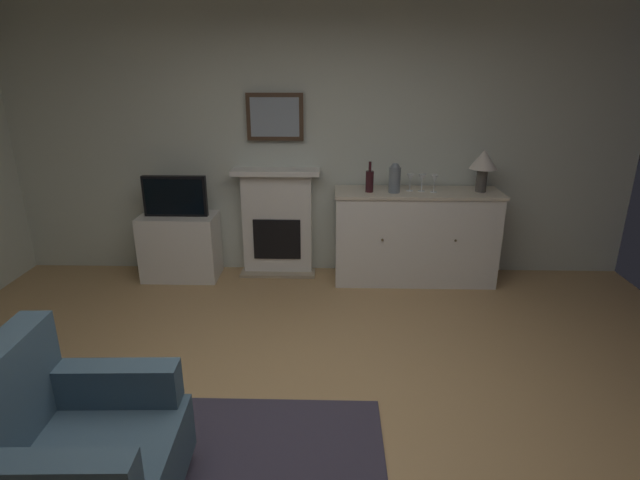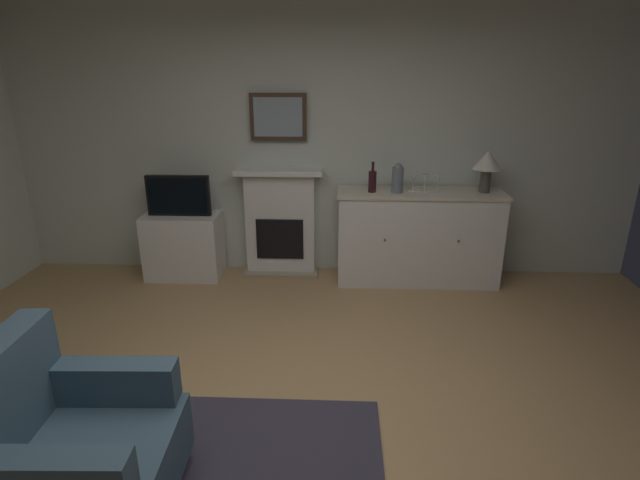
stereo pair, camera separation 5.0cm
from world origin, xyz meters
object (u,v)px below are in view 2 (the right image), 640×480
object	(u,v)px
wine_glass_left	(413,179)
tv_set	(178,196)
wine_glass_center	(425,179)
armchair	(70,450)
sideboard_cabinet	(418,237)
table_lamp	(487,163)
vase_decorative	(398,178)
wine_bottle	(372,181)
tv_cabinet	(184,246)
wine_glass_right	(438,180)
fireplace_unit	(280,222)
framed_picture	(278,117)

from	to	relation	value
wine_glass_left	tv_set	distance (m)	2.29
wine_glass_center	armchair	bearing A→B (deg)	-125.46
sideboard_cabinet	table_lamp	size ratio (longest dim) A/B	3.99
vase_decorative	wine_glass_left	bearing A→B (deg)	20.77
wine_bottle	tv_cabinet	distance (m)	2.02
wine_glass_left	tv_cabinet	world-z (taller)	wine_glass_left
table_lamp	tv_cabinet	world-z (taller)	table_lamp
armchair	wine_glass_left	bearing A→B (deg)	56.17
table_lamp	wine_bottle	size ratio (longest dim) A/B	1.38
wine_glass_center	wine_glass_right	distance (m)	0.11
fireplace_unit	wine_glass_left	xyz separation A→B (m)	(1.30, -0.17, 0.50)
wine_bottle	wine_glass_left	distance (m)	0.39
wine_glass_center	tv_cabinet	size ratio (longest dim) A/B	0.22
vase_decorative	wine_glass_right	bearing A→B (deg)	1.57
wine_glass_left	wine_bottle	bearing A→B (deg)	-172.94
wine_glass_left	tv_set	size ratio (longest dim) A/B	0.27
wine_bottle	tv_set	distance (m)	1.90
wine_glass_center	framed_picture	bearing A→B (deg)	170.81
wine_bottle	tv_set	xyz separation A→B (m)	(-1.89, 0.03, -0.17)
sideboard_cabinet	armchair	xyz separation A→B (m)	(-2.01, -2.87, -0.08)
table_lamp	wine_glass_center	distance (m)	0.58
wine_glass_center	tv_cabinet	world-z (taller)	wine_glass_center
wine_glass_right	tv_cabinet	distance (m)	2.60
framed_picture	table_lamp	distance (m)	2.03
sideboard_cabinet	wine_glass_left	world-z (taller)	wine_glass_left
tv_cabinet	wine_glass_right	bearing A→B (deg)	-1.25
wine_glass_center	wine_glass_right	size ratio (longest dim) A/B	1.00
vase_decorative	tv_set	xyz separation A→B (m)	(-2.12, 0.04, -0.20)
vase_decorative	tv_set	world-z (taller)	vase_decorative
framed_picture	wine_bottle	bearing A→B (deg)	-15.99
sideboard_cabinet	wine_glass_center	xyz separation A→B (m)	(0.03, -0.01, 0.58)
wine_glass_left	wine_glass_center	xyz separation A→B (m)	(0.11, -0.02, 0.00)
sideboard_cabinet	wine_glass_right	size ratio (longest dim) A/B	9.67
tv_set	wine_glass_left	bearing A→B (deg)	0.44
tv_cabinet	armchair	xyz separation A→B (m)	(0.35, -2.89, 0.05)
sideboard_cabinet	table_lamp	world-z (taller)	table_lamp
framed_picture	armchair	bearing A→B (deg)	-101.47
wine_bottle	wine_glass_center	xyz separation A→B (m)	(0.50, 0.03, 0.01)
wine_glass_center	tv_set	world-z (taller)	wine_glass_center
wine_glass_right	vase_decorative	xyz separation A→B (m)	(-0.38, -0.01, 0.02)
table_lamp	wine_glass_right	size ratio (longest dim) A/B	2.42
wine_glass_center	wine_bottle	bearing A→B (deg)	-176.26
framed_picture	wine_glass_left	xyz separation A→B (m)	(1.30, -0.21, -0.55)
sideboard_cabinet	vase_decorative	bearing A→B (deg)	-167.98
tv_set	framed_picture	bearing A→B (deg)	13.31
vase_decorative	armchair	xyz separation A→B (m)	(-1.78, -2.82, -0.68)
table_lamp	wine_bottle	distance (m)	1.08
wine_bottle	tv_cabinet	world-z (taller)	wine_bottle
wine_bottle	sideboard_cabinet	bearing A→B (deg)	4.76
wine_bottle	tv_cabinet	xyz separation A→B (m)	(-1.89, 0.05, -0.70)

